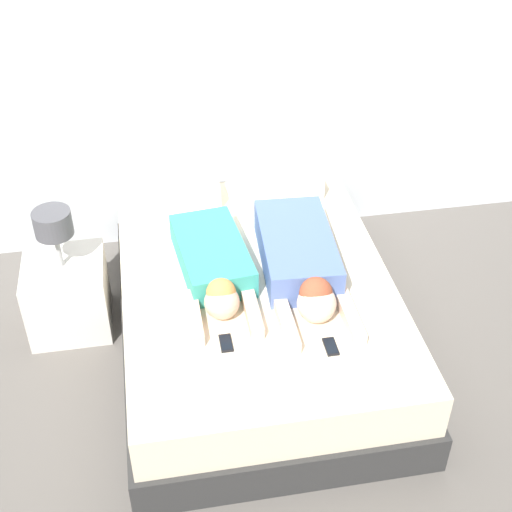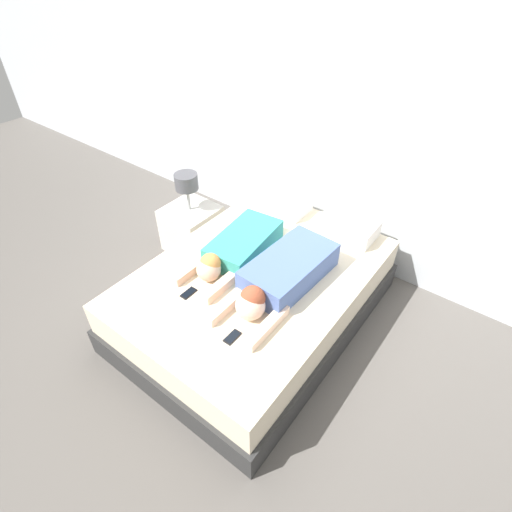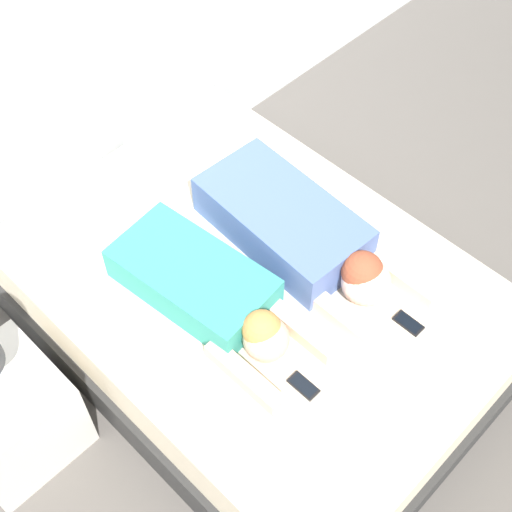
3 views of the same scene
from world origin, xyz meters
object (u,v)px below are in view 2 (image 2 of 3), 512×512
object	(u,v)px
pillow_head_right	(348,227)
cell_phone_right	(232,337)
bed	(256,295)
nightstand	(192,225)
person_left	(236,249)
person_right	(281,276)
cell_phone_left	(189,293)
pillow_head_left	(283,202)

from	to	relation	value
pillow_head_right	cell_phone_right	bearing A→B (deg)	-92.53
bed	nightstand	bearing A→B (deg)	161.21
bed	cell_phone_right	distance (m)	0.71
person_left	person_right	size ratio (longest dim) A/B	0.90
person_right	cell_phone_right	xyz separation A→B (m)	(0.02, -0.58, -0.10)
pillow_head_right	nightstand	size ratio (longest dim) A/B	0.57
bed	person_left	distance (m)	0.41
cell_phone_left	pillow_head_right	bearing A→B (deg)	66.92
cell_phone_left	cell_phone_right	world-z (taller)	same
cell_phone_right	bed	bearing A→B (deg)	113.96
bed	nightstand	xyz separation A→B (m)	(-1.09, 0.37, 0.01)
person_right	pillow_head_left	bearing A→B (deg)	123.48
pillow_head_left	cell_phone_left	bearing A→B (deg)	-85.98
bed	person_right	world-z (taller)	person_right
nightstand	bed	bearing A→B (deg)	-18.79
cell_phone_right	nightstand	distance (m)	1.69
pillow_head_right	cell_phone_left	world-z (taller)	pillow_head_right
bed	pillow_head_right	xyz separation A→B (m)	(0.33, 0.86, 0.33)
cell_phone_right	person_left	bearing A→B (deg)	127.92
person_left	bed	bearing A→B (deg)	-8.02
bed	cell_phone_left	bearing A→B (deg)	-115.97
cell_phone_right	pillow_head_right	bearing A→B (deg)	87.47
person_left	cell_phone_left	size ratio (longest dim) A/B	8.02
pillow_head_left	cell_phone_left	distance (m)	1.35
pillow_head_left	person_left	bearing A→B (deg)	-82.64
cell_phone_left	nightstand	distance (m)	1.23
person_left	nightstand	distance (m)	0.98
pillow_head_right	person_left	bearing A→B (deg)	-124.36
pillow_head_left	nightstand	bearing A→B (deg)	-147.11
pillow_head_left	nightstand	xyz separation A→B (m)	(-0.75, -0.49, -0.32)
person_right	cell_phone_right	bearing A→B (deg)	-87.79
pillow_head_left	cell_phone_right	distance (m)	1.58
person_right	nightstand	distance (m)	1.43
pillow_head_right	cell_phone_right	world-z (taller)	pillow_head_right
bed	person_left	xyz separation A→B (m)	(-0.23, 0.03, 0.34)
person_right	cell_phone_left	size ratio (longest dim) A/B	8.92
cell_phone_left	cell_phone_right	bearing A→B (deg)	-12.72
nightstand	pillow_head_left	bearing A→B (deg)	32.89
person_left	cell_phone_right	xyz separation A→B (m)	(0.50, -0.64, -0.08)
pillow_head_left	person_right	distance (m)	1.06
cell_phone_left	nightstand	world-z (taller)	nightstand
person_left	nightstand	xyz separation A→B (m)	(-0.86, 0.34, -0.33)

